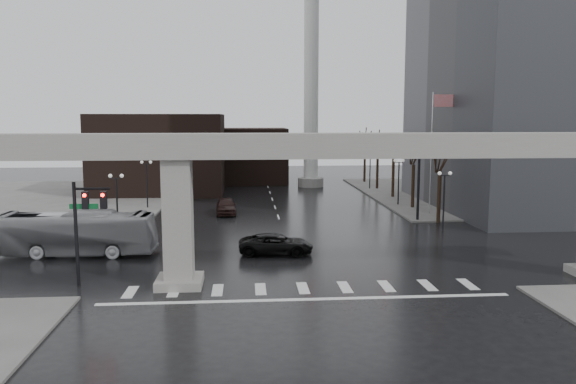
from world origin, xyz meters
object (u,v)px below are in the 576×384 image
(pickup_truck, at_px, (276,244))
(far_car, at_px, (226,206))
(city_bus, at_px, (74,233))
(signal_mast_arm, at_px, (379,159))

(pickup_truck, relative_size, far_car, 1.09)
(pickup_truck, bearing_deg, city_bus, 92.59)
(pickup_truck, xyz_separation_m, far_car, (-4.05, 16.97, 0.09))
(far_car, bearing_deg, pickup_truck, -79.65)
(signal_mast_arm, xyz_separation_m, pickup_truck, (-10.05, -11.74, -5.10))
(city_bus, distance_m, far_car, 19.03)
(city_bus, relative_size, far_car, 2.32)
(pickup_truck, bearing_deg, signal_mast_arm, -34.78)
(pickup_truck, distance_m, far_car, 17.44)
(signal_mast_arm, height_order, far_car, signal_mast_arm)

